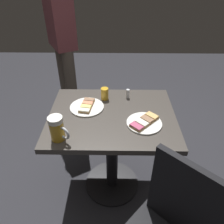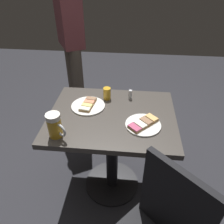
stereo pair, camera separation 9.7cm
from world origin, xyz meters
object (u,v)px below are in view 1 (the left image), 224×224
object	(u,v)px
salt_shaker	(128,94)
beer_mug	(57,129)
beer_glass_small	(105,94)
plate_far	(87,106)
patron_standing	(62,38)
plate_near	(144,122)

from	to	relation	value
salt_shaker	beer_mug	bearing A→B (deg)	137.35
beer_mug	beer_glass_small	bearing A→B (deg)	-29.72
plate_far	beer_mug	distance (m)	0.34
plate_far	patron_standing	world-z (taller)	patron_standing
beer_mug	patron_standing	xyz separation A→B (m)	(1.08, 0.17, 0.16)
beer_glass_small	salt_shaker	size ratio (longest dim) A/B	1.27
salt_shaker	patron_standing	distance (m)	0.89
beer_mug	plate_far	bearing A→B (deg)	-21.75
plate_near	salt_shaker	distance (m)	0.31
plate_near	beer_mug	size ratio (longest dim) A/B	1.46
plate_far	patron_standing	bearing A→B (deg)	20.99
plate_near	salt_shaker	size ratio (longest dim) A/B	3.19
beer_mug	patron_standing	distance (m)	1.11
beer_glass_small	patron_standing	xyz separation A→B (m)	(0.66, 0.41, 0.19)
plate_near	patron_standing	bearing A→B (deg)	35.38
plate_near	salt_shaker	xyz separation A→B (m)	(0.30, 0.09, 0.02)
salt_shaker	patron_standing	bearing A→B (deg)	42.06
plate_far	beer_glass_small	distance (m)	0.17
salt_shaker	patron_standing	world-z (taller)	patron_standing
beer_mug	patron_standing	bearing A→B (deg)	9.04
plate_far	beer_glass_small	bearing A→B (deg)	-46.33
plate_near	plate_far	world-z (taller)	same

